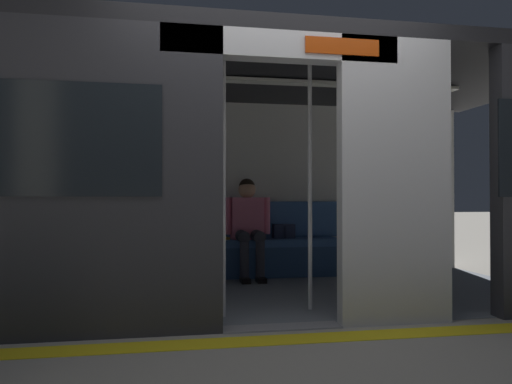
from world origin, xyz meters
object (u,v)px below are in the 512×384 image
object	(u,v)px
handbag	(284,231)
grab_pole_door	(224,183)
train_car	(247,140)
book	(221,238)
bench_seat	(235,248)
person_seated	(248,221)
grab_pole_far	(310,184)

from	to	relation	value
handbag	grab_pole_door	distance (m)	2.34
train_car	book	size ratio (longest dim) A/B	29.09
bench_seat	handbag	distance (m)	0.64
train_car	person_seated	bearing A→B (deg)	-100.35
train_car	person_seated	distance (m)	1.37
bench_seat	book	distance (m)	0.21
book	grab_pole_far	distance (m)	2.06
book	grab_pole_door	distance (m)	2.12
bench_seat	handbag	size ratio (longest dim) A/B	9.91
train_car	grab_pole_door	size ratio (longest dim) A/B	3.01
bench_seat	grab_pole_door	distance (m)	2.13
train_car	bench_seat	size ratio (longest dim) A/B	2.48
handbag	grab_pole_door	bearing A→B (deg)	64.35
grab_pole_door	grab_pole_far	distance (m)	0.76
train_car	grab_pole_door	bearing A→B (deg)	69.18
bench_seat	grab_pole_door	size ratio (longest dim) A/B	1.21
train_car	book	bearing A→B (deg)	-84.11
bench_seat	book	world-z (taller)	book
train_car	grab_pole_door	xyz separation A→B (m)	(0.33, 0.86, -0.45)
bench_seat	book	xyz separation A→B (m)	(0.17, -0.05, 0.12)
bench_seat	handbag	world-z (taller)	handbag
person_seated	bench_seat	bearing A→B (deg)	-19.84
bench_seat	grab_pole_far	xyz separation A→B (m)	(-0.37, 1.85, 0.71)
bench_seat	grab_pole_door	world-z (taller)	grab_pole_door
bench_seat	grab_pole_door	xyz separation A→B (m)	(0.37, 1.98, 0.71)
handbag	book	xyz separation A→B (m)	(0.78, 0.03, -0.07)
grab_pole_door	grab_pole_far	xyz separation A→B (m)	(-0.75, -0.13, 0.00)
grab_pole_far	train_car	bearing A→B (deg)	-59.76
bench_seat	handbag	bearing A→B (deg)	-172.73
bench_seat	grab_pole_far	size ratio (longest dim) A/B	1.21
grab_pole_far	bench_seat	bearing A→B (deg)	-78.53
grab_pole_door	grab_pole_far	size ratio (longest dim) A/B	1.00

